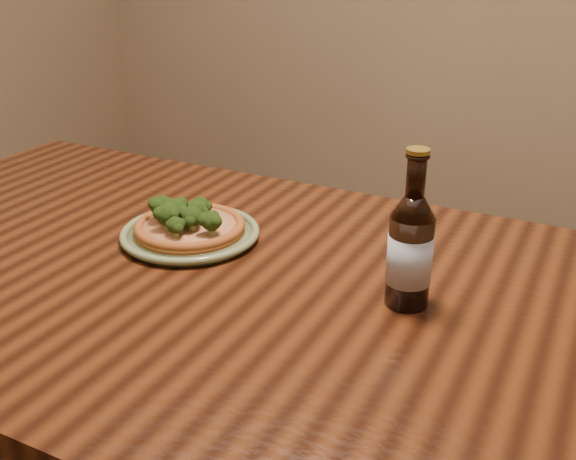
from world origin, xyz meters
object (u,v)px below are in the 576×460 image
at_px(table, 218,318).
at_px(plate, 190,234).
at_px(pizza, 188,224).
at_px(beer_bottle, 410,249).

xyz_separation_m(table, plate, (-0.11, 0.09, 0.10)).
xyz_separation_m(table, pizza, (-0.11, 0.08, 0.12)).
xyz_separation_m(table, beer_bottle, (0.32, 0.04, 0.18)).
distance_m(plate, beer_bottle, 0.44).
relative_size(plate, beer_bottle, 1.04).
distance_m(table, beer_bottle, 0.37).
bearing_deg(table, beer_bottle, 6.89).
bearing_deg(table, plate, 142.03).
height_order(plate, pizza, pizza).
relative_size(table, pizza, 7.87).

